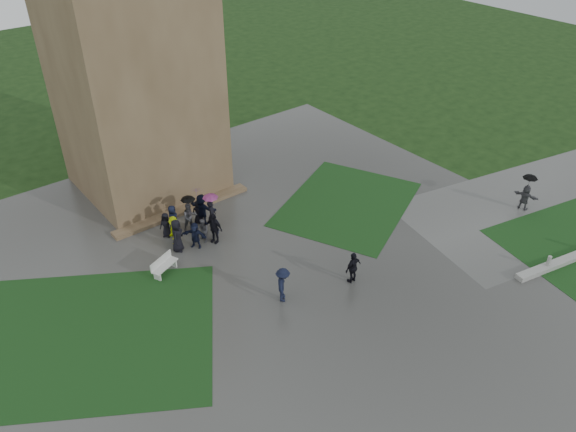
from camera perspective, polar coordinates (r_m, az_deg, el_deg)
ground at (r=27.79m, az=0.31°, el=-8.97°), size 120.00×120.00×0.00m
plaza at (r=28.98m, az=-2.18°, el=-6.85°), size 34.00×34.00×0.02m
lawn_inset_left at (r=27.73m, az=-19.33°, el=-11.43°), size 14.10×13.46×0.01m
lawn_inset_right at (r=35.31m, az=6.02°, el=1.25°), size 11.12×10.15×0.01m
tower at (r=34.92m, az=-15.86°, el=16.06°), size 8.00×8.00×18.00m
tower_plinth at (r=34.91m, az=-10.63°, el=0.60°), size 9.00×0.80×0.22m
bench at (r=30.03m, az=-12.51°, el=-4.91°), size 1.68×1.09×0.94m
visitor_cluster at (r=32.25m, az=-9.58°, el=-0.39°), size 3.68×3.61×2.42m
pedestrian_mid at (r=27.40m, az=-0.52°, el=-7.01°), size 1.24×1.36×1.90m
pedestrian_near at (r=28.71m, az=6.63°, el=-5.21°), size 1.09×0.67×1.79m
pedestrian_path at (r=37.01m, az=23.05°, el=2.22°), size 0.85×1.58×2.39m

